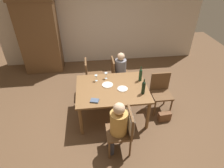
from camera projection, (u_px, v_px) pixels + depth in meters
ground_plane at (112, 114)px, 4.48m from camera, size 10.00×10.00×0.00m
rear_room_partition at (101, 21)px, 5.98m from camera, size 6.40×0.12×2.70m
armoire_cabinet at (40, 36)px, 5.57m from camera, size 1.18×0.62×2.18m
dining_table at (112, 91)px, 4.10m from camera, size 1.52×1.17×0.76m
chair_near at (125, 126)px, 3.37m from camera, size 0.46×0.44×0.92m
chair_far_right at (117, 73)px, 4.99m from camera, size 0.44×0.44×0.92m
chair_far_left at (91, 74)px, 4.92m from camera, size 0.44×0.44×0.92m
chair_right_end at (161, 90)px, 4.36m from camera, size 0.44×0.44×0.92m
person_woman_host at (117, 125)px, 3.32m from camera, size 0.35×0.31×1.13m
person_man_bearded at (122, 69)px, 4.94m from camera, size 0.33×0.29×1.09m
wine_bottle_tall_green at (140, 75)px, 4.20m from camera, size 0.07×0.07×0.35m
wine_bottle_dark_red at (143, 87)px, 3.81m from camera, size 0.07×0.07×0.35m
wine_glass_near_left at (96, 77)px, 4.21m from camera, size 0.07×0.07×0.15m
wine_glass_centre at (106, 74)px, 4.29m from camera, size 0.07×0.07×0.15m
dinner_plate_host at (123, 89)px, 4.01m from camera, size 0.22×0.22×0.01m
dinner_plate_guest_left at (107, 85)px, 4.13m from camera, size 0.24×0.24×0.01m
folded_napkin at (95, 101)px, 3.68m from camera, size 0.19×0.16×0.03m
handbag at (164, 117)px, 4.25m from camera, size 0.29×0.15×0.22m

